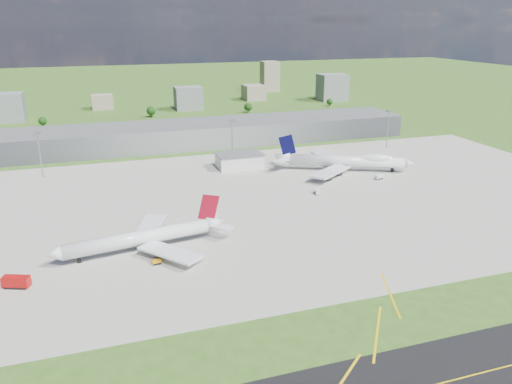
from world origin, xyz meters
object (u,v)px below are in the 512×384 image
object	(u,v)px
van_white_near	(317,192)
fire_truck	(16,282)
airliner_red_twin	(145,238)
airliner_blue_quad	(346,161)
tug_yellow	(157,262)
van_white_far	(379,177)

from	to	relation	value
van_white_near	fire_truck	bearing A→B (deg)	128.96
airliner_red_twin	airliner_blue_quad	bearing A→B (deg)	-158.97
tug_yellow	van_white_near	distance (m)	101.97
van_white_near	van_white_far	size ratio (longest dim) A/B	0.98
tug_yellow	van_white_near	xyz separation A→B (m)	(87.63, 52.14, 0.36)
van_white_near	airliner_red_twin	bearing A→B (deg)	130.01
airliner_blue_quad	tug_yellow	distance (m)	147.13
van_white_far	airliner_blue_quad	bearing A→B (deg)	104.04
fire_truck	tug_yellow	world-z (taller)	fire_truck
airliner_blue_quad	tug_yellow	world-z (taller)	airliner_blue_quad
airliner_red_twin	fire_truck	size ratio (longest dim) A/B	7.22
fire_truck	van_white_far	bearing A→B (deg)	41.86
airliner_red_twin	fire_truck	world-z (taller)	airliner_red_twin
airliner_blue_quad	fire_truck	size ratio (longest dim) A/B	7.98
airliner_red_twin	van_white_far	size ratio (longest dim) A/B	12.67
airliner_red_twin	van_white_near	distance (m)	97.99
van_white_far	fire_truck	bearing A→B (deg)	-171.86
fire_truck	van_white_near	distance (m)	144.21
fire_truck	tug_yellow	distance (m)	46.01
fire_truck	van_white_near	xyz separation A→B (m)	(133.57, 54.36, -0.67)
airliner_blue_quad	van_white_near	world-z (taller)	airliner_blue_quad
tug_yellow	airliner_blue_quad	bearing A→B (deg)	26.17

